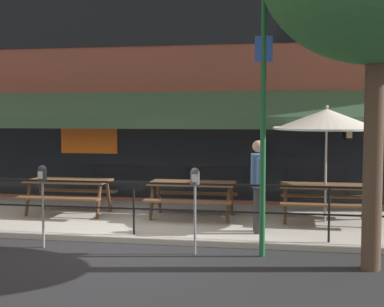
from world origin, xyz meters
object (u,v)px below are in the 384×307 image
at_px(patio_umbrella_right, 327,120).
at_px(parking_meter_far, 195,184).
at_px(picnic_table_centre, 192,189).
at_px(street_sign_pole, 263,110).
at_px(parking_meter_near, 42,181).
at_px(picnic_table_right, 325,192).
at_px(pedestrian_walking, 258,181).
at_px(picnic_table_left, 69,187).

xyz_separation_m(patio_umbrella_right, parking_meter_far, (-2.24, -2.60, -1.03)).
xyz_separation_m(picnic_table_centre, street_sign_pole, (1.58, -2.50, 1.65)).
relative_size(picnic_table_centre, parking_meter_far, 1.27).
height_order(parking_meter_near, street_sign_pole, street_sign_pole).
bearing_deg(street_sign_pole, patio_umbrella_right, 65.64).
distance_m(picnic_table_centre, patio_umbrella_right, 3.11).
bearing_deg(street_sign_pole, parking_meter_near, -178.99).
xyz_separation_m(patio_umbrella_right, parking_meter_near, (-4.88, -2.62, -1.03)).
distance_m(picnic_table_right, parking_meter_far, 3.46).
bearing_deg(picnic_table_centre, pedestrian_walking, -39.22).
relative_size(picnic_table_left, picnic_table_centre, 1.00).
relative_size(picnic_table_left, street_sign_pole, 0.39).
bearing_deg(parking_meter_far, picnic_table_centre, 101.04).
xyz_separation_m(picnic_table_right, parking_meter_near, (-4.88, -2.61, 0.44)).
distance_m(pedestrian_walking, parking_meter_near, 3.84).
distance_m(parking_meter_near, parking_meter_far, 2.64).
bearing_deg(picnic_table_right, street_sign_pole, -114.46).
relative_size(parking_meter_far, street_sign_pole, 0.31).
xyz_separation_m(pedestrian_walking, parking_meter_far, (-0.94, -1.37, 0.09)).
bearing_deg(picnic_table_right, pedestrian_walking, -136.79).
bearing_deg(pedestrian_walking, picnic_table_right, 43.21).
relative_size(picnic_table_centre, street_sign_pole, 0.39).
xyz_separation_m(pedestrian_walking, street_sign_pole, (0.14, -1.32, 1.30)).
relative_size(picnic_table_left, pedestrian_walking, 1.05).
bearing_deg(pedestrian_walking, picnic_table_centre, 140.78).
bearing_deg(picnic_table_centre, parking_meter_near, -129.89).
bearing_deg(parking_meter_far, picnic_table_left, 142.42).
bearing_deg(patio_umbrella_right, picnic_table_right, -90.00).
bearing_deg(pedestrian_walking, patio_umbrella_right, 43.47).
distance_m(picnic_table_centre, parking_meter_far, 2.63).
relative_size(picnic_table_right, parking_meter_far, 1.27).
bearing_deg(picnic_table_centre, street_sign_pole, -57.61).
height_order(picnic_table_centre, parking_meter_near, parking_meter_near).
height_order(picnic_table_right, parking_meter_near, parking_meter_near).
relative_size(picnic_table_right, parking_meter_near, 1.27).
xyz_separation_m(picnic_table_centre, picnic_table_right, (2.74, 0.05, 0.00)).
relative_size(parking_meter_near, street_sign_pole, 0.31).
relative_size(picnic_table_right, pedestrian_walking, 1.05).
xyz_separation_m(parking_meter_near, street_sign_pole, (3.72, 0.07, 1.20)).
distance_m(picnic_table_left, pedestrian_walking, 4.34).
xyz_separation_m(picnic_table_right, pedestrian_walking, (-1.30, -1.22, 0.35)).
bearing_deg(picnic_table_left, parking_meter_near, -76.57).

